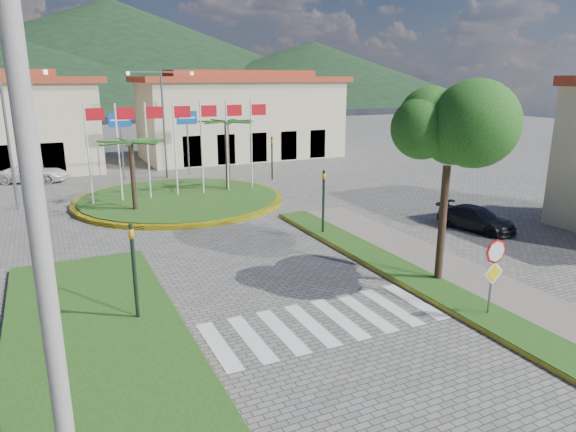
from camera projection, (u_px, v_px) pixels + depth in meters
name	position (u px, v px, depth m)	size (l,w,h in m)	color
ground	(402.00, 390.00, 12.58)	(160.00, 160.00, 0.00)	#5F5D5A
sidewalk_right	(512.00, 309.00, 16.80)	(4.00, 28.00, 0.15)	gray
verge_right	(485.00, 316.00, 16.29)	(1.60, 28.00, 0.18)	#214C15
median_left	(96.00, 335.00, 15.07)	(5.00, 14.00, 0.18)	#214C15
crosswalk	(322.00, 322.00, 16.06)	(8.00, 3.00, 0.01)	silver
roundabout_island	(180.00, 199.00, 31.69)	(12.70, 12.70, 6.00)	yellow
stop_sign	(494.00, 265.00, 15.86)	(0.80, 0.11, 2.65)	slate
deciduous_tree	(449.00, 144.00, 17.87)	(3.60, 3.60, 6.80)	black
utility_pole	(43.00, 264.00, 8.28)	(0.32, 0.32, 9.00)	gray
traffic_light_left	(134.00, 264.00, 15.57)	(0.15, 0.18, 3.20)	black
traffic_light_right	(323.00, 196.00, 24.39)	(0.15, 0.18, 3.20)	black
traffic_light_far	(272.00, 154.00, 38.04)	(0.18, 0.15, 3.20)	black
direction_sign_west	(121.00, 132.00, 37.79)	(1.60, 0.14, 5.20)	slate
direction_sign_east	(187.00, 129.00, 39.88)	(1.60, 0.14, 5.20)	slate
street_lamp_centre	(163.00, 118.00, 37.95)	(4.80, 0.16, 8.00)	slate
street_lamp_west	(7.00, 132.00, 28.56)	(4.80, 0.16, 8.00)	slate
building_right	(240.00, 116.00, 48.82)	(19.08, 9.54, 8.05)	beige
hill_far_mid	(113.00, 51.00, 154.25)	(180.00, 180.00, 30.00)	black
hill_far_east	(313.00, 72.00, 156.94)	(120.00, 120.00, 18.00)	black
hill_near_back	(21.00, 75.00, 119.54)	(110.00, 110.00, 16.00)	black
white_van	(33.00, 173.00, 37.40)	(2.14, 4.64, 1.29)	white
car_dark_a	(60.00, 163.00, 41.99)	(1.59, 3.96, 1.35)	black
car_dark_b	(213.00, 154.00, 47.25)	(1.26, 3.60, 1.19)	black
car_side_right	(476.00, 218.00, 25.70)	(1.62, 3.99, 1.16)	black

